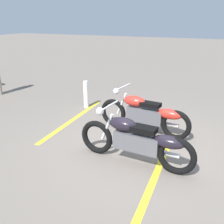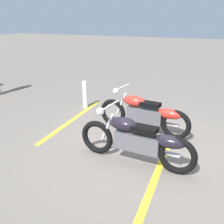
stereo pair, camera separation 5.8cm
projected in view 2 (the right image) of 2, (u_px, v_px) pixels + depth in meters
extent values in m
plane|color=slate|center=(140.00, 145.00, 5.47)|extent=(60.00, 60.00, 0.00)
torus|color=black|center=(113.00, 112.00, 6.38)|extent=(0.68, 0.18, 0.67)
torus|color=black|center=(176.00, 125.00, 5.65)|extent=(0.68, 0.18, 0.67)
cube|color=#59595E|center=(145.00, 115.00, 5.96)|extent=(0.86, 0.31, 0.32)
ellipsoid|color=red|center=(134.00, 101.00, 5.98)|extent=(0.55, 0.34, 0.24)
ellipsoid|color=red|center=(169.00, 114.00, 5.64)|extent=(0.58, 0.30, 0.22)
cube|color=black|center=(150.00, 104.00, 5.80)|extent=(0.46, 0.29, 0.09)
cylinder|color=silver|center=(121.00, 104.00, 6.18)|extent=(0.27, 0.09, 0.56)
cylinder|color=silver|center=(123.00, 87.00, 6.01)|extent=(0.11, 0.62, 0.04)
sphere|color=silver|center=(116.00, 91.00, 6.15)|extent=(0.15, 0.15, 0.15)
cylinder|color=silver|center=(163.00, 123.00, 5.94)|extent=(0.71, 0.17, 0.09)
torus|color=black|center=(97.00, 137.00, 5.07)|extent=(0.68, 0.16, 0.67)
torus|color=black|center=(177.00, 156.00, 4.40)|extent=(0.68, 0.16, 0.67)
cube|color=#59595E|center=(137.00, 142.00, 4.68)|extent=(0.85, 0.28, 0.32)
ellipsoid|color=black|center=(124.00, 124.00, 4.70)|extent=(0.54, 0.31, 0.24)
ellipsoid|color=black|center=(169.00, 142.00, 4.39)|extent=(0.58, 0.28, 0.22)
cube|color=black|center=(145.00, 129.00, 4.53)|extent=(0.46, 0.27, 0.09)
cylinder|color=silver|center=(107.00, 127.00, 4.88)|extent=(0.27, 0.07, 0.56)
cylinder|color=silver|center=(110.00, 106.00, 4.71)|extent=(0.08, 0.62, 0.04)
sphere|color=silver|center=(100.00, 111.00, 4.85)|extent=(0.15, 0.15, 0.15)
cylinder|color=silver|center=(161.00, 152.00, 4.68)|extent=(0.70, 0.14, 0.09)
cylinder|color=white|center=(85.00, 94.00, 7.64)|extent=(0.14, 0.14, 0.79)
cube|color=yellow|center=(159.00, 169.00, 4.63)|extent=(0.27, 3.20, 0.01)
cube|color=yellow|center=(74.00, 119.00, 6.88)|extent=(0.27, 3.20, 0.01)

